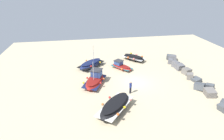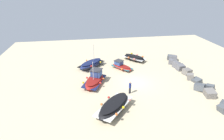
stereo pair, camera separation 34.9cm
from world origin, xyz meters
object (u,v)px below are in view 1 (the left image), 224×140
object	(u,v)px
fishing_boat_4	(134,58)
person_walking	(131,87)
fishing_boat_0	(115,106)
fishing_boat_2	(95,80)
fishing_boat_1	(121,66)
fishing_boat_3	(91,64)

from	to	relation	value
fishing_boat_4	person_walking	bearing A→B (deg)	-61.35
fishing_boat_0	fishing_boat_2	bearing A→B (deg)	-124.72
fishing_boat_4	fishing_boat_0	bearing A→B (deg)	-66.93
fishing_boat_2	person_walking	bearing A→B (deg)	-101.73
fishing_boat_4	person_walking	world-z (taller)	person_walking
fishing_boat_1	fishing_boat_4	size ratio (longest dim) A/B	0.88
fishing_boat_4	person_walking	xyz separation A→B (m)	(10.55, -3.43, 0.45)
fishing_boat_0	fishing_boat_2	distance (m)	6.52
fishing_boat_0	person_walking	world-z (taller)	person_walking
fishing_boat_0	fishing_boat_4	xyz separation A→B (m)	(-13.70, 5.98, -0.12)
fishing_boat_3	person_walking	size ratio (longest dim) A/B	2.83
fishing_boat_1	person_walking	xyz separation A→B (m)	(7.37, -0.42, 0.51)
fishing_boat_0	fishing_boat_4	bearing A→B (deg)	-163.31
fishing_boat_2	person_walking	distance (m)	5.29
fishing_boat_4	person_walking	size ratio (longest dim) A/B	2.50
fishing_boat_3	fishing_boat_4	world-z (taller)	fishing_boat_3
fishing_boat_1	fishing_boat_3	size ratio (longest dim) A/B	0.78
fishing_boat_2	fishing_boat_1	bearing A→B (deg)	-22.94
fishing_boat_0	fishing_boat_2	size ratio (longest dim) A/B	1.05
fishing_boat_0	fishing_boat_2	world-z (taller)	fishing_boat_2
fishing_boat_0	fishing_boat_1	xyz separation A→B (m)	(-10.51, 2.97, -0.18)
person_walking	fishing_boat_4	bearing A→B (deg)	-38.00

